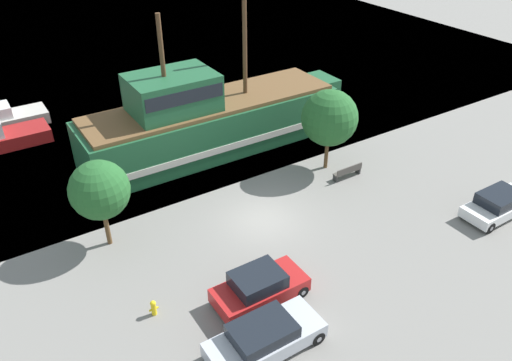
% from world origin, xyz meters
% --- Properties ---
extents(ground_plane, '(160.00, 160.00, 0.00)m').
position_xyz_m(ground_plane, '(0.00, 0.00, 0.00)').
color(ground_plane, gray).
extents(water_surface, '(80.00, 80.00, 0.00)m').
position_xyz_m(water_surface, '(0.00, 44.00, 0.00)').
color(water_surface, teal).
rests_on(water_surface, ground).
extents(pirate_ship, '(18.67, 4.74, 10.44)m').
position_xyz_m(pirate_ship, '(1.42, 8.71, 2.14)').
color(pirate_ship, '#1E5633').
rests_on(pirate_ship, water_surface).
extents(parked_car_curb_front, '(4.51, 1.87, 1.42)m').
position_xyz_m(parked_car_curb_front, '(11.19, -6.46, 0.70)').
color(parked_car_curb_front, white).
rests_on(parked_car_curb_front, ground_plane).
extents(parked_car_curb_mid, '(4.75, 1.99, 1.43)m').
position_xyz_m(parked_car_curb_mid, '(-4.65, -7.22, 0.71)').
color(parked_car_curb_mid, '#B7BCC6').
rests_on(parked_car_curb_mid, ground_plane).
extents(parked_car_curb_rear, '(4.19, 1.96, 1.56)m').
position_xyz_m(parked_car_curb_rear, '(-3.35, -4.82, 0.75)').
color(parked_car_curb_rear, '#B21E1E').
rests_on(parked_car_curb_rear, ground_plane).
extents(fire_hydrant, '(0.42, 0.25, 0.76)m').
position_xyz_m(fire_hydrant, '(-7.62, -3.12, 0.41)').
color(fire_hydrant, yellow).
rests_on(fire_hydrant, ground_plane).
extents(bench_promenade_east, '(1.95, 0.45, 0.85)m').
position_xyz_m(bench_promenade_east, '(6.77, 0.85, 0.45)').
color(bench_promenade_east, '#4C4742').
rests_on(bench_promenade_east, ground_plane).
extents(tree_row_east, '(2.92, 2.92, 4.70)m').
position_xyz_m(tree_row_east, '(-7.67, 2.58, 3.23)').
color(tree_row_east, brown).
rests_on(tree_row_east, ground_plane).
extents(tree_row_mideast, '(3.45, 3.45, 5.18)m').
position_xyz_m(tree_row_mideast, '(6.43, 2.57, 3.45)').
color(tree_row_mideast, brown).
rests_on(tree_row_mideast, ground_plane).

